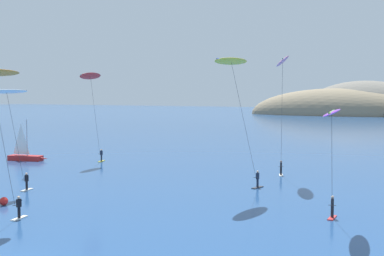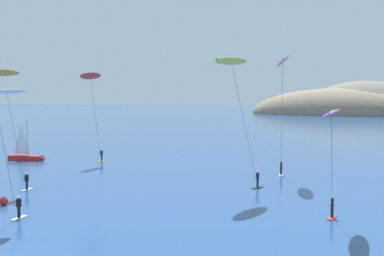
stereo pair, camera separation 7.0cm
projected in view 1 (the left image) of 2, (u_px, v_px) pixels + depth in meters
sailboat_near at (27, 156)px, 66.54m from camera, size 5.97×2.33×5.70m
kitesurfer_red at (92, 84)px, 63.06m from camera, size 1.31×5.27×12.06m
kitesurfer_yellow at (234, 72)px, 42.37m from camera, size 2.38×8.74×12.41m
kitesurfer_purple at (332, 122)px, 32.42m from camera, size 1.73×6.81×8.30m
kitesurfer_pink at (282, 70)px, 49.97m from camera, size 2.80×7.36×13.19m
kitesurfer_white at (9, 101)px, 43.74m from camera, size 1.23×5.37×9.72m
marker_buoy at (4, 201)px, 39.83m from camera, size 0.70×0.70×0.70m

